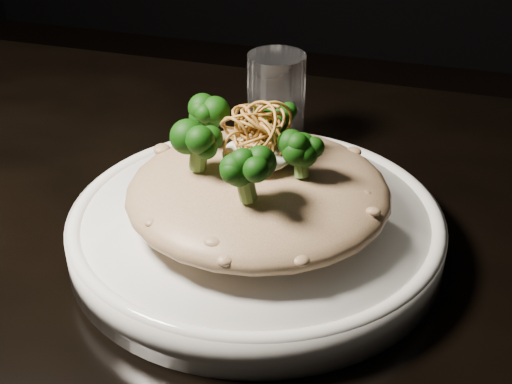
# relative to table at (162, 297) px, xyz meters

# --- Properties ---
(table) EXTENTS (1.10, 0.80, 0.75)m
(table) POSITION_rel_table_xyz_m (0.00, 0.00, 0.00)
(table) COLOR black
(table) RESTS_ON ground
(plate) EXTENTS (0.32, 0.32, 0.03)m
(plate) POSITION_rel_table_xyz_m (0.10, -0.00, 0.10)
(plate) COLOR white
(plate) RESTS_ON table
(risotto) EXTENTS (0.22, 0.22, 0.05)m
(risotto) POSITION_rel_table_xyz_m (0.10, -0.00, 0.14)
(risotto) COLOR brown
(risotto) RESTS_ON plate
(broccoli) EXTENTS (0.14, 0.14, 0.05)m
(broccoli) POSITION_rel_table_xyz_m (0.09, -0.01, 0.19)
(broccoli) COLOR black
(broccoli) RESTS_ON risotto
(cheese) EXTENTS (0.06, 0.06, 0.02)m
(cheese) POSITION_rel_table_xyz_m (0.10, 0.00, 0.17)
(cheese) COLOR white
(cheese) RESTS_ON risotto
(shallots) EXTENTS (0.06, 0.06, 0.04)m
(shallots) POSITION_rel_table_xyz_m (0.09, 0.00, 0.20)
(shallots) COLOR brown
(shallots) RESTS_ON cheese
(drinking_glass) EXTENTS (0.07, 0.07, 0.11)m
(drinking_glass) POSITION_rel_table_xyz_m (0.06, 0.18, 0.14)
(drinking_glass) COLOR white
(drinking_glass) RESTS_ON table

